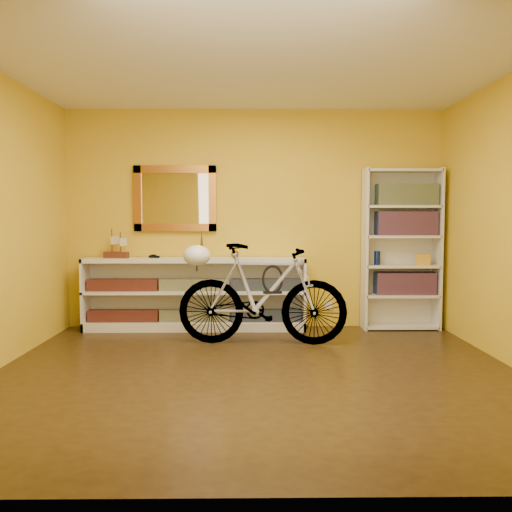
{
  "coord_description": "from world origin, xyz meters",
  "views": [
    {
      "loc": [
        -0.06,
        -4.4,
        1.31
      ],
      "look_at": [
        0.0,
        0.7,
        0.95
      ],
      "focal_mm": 37.28,
      "sensor_mm": 36.0,
      "label": 1
    }
  ],
  "objects_px": {
    "bookcase": "(401,249)",
    "helmet": "(197,255)",
    "bicycle": "(262,294)",
    "console_unit": "(195,294)"
  },
  "relations": [
    {
      "from": "bookcase",
      "to": "helmet",
      "type": "height_order",
      "value": "bookcase"
    },
    {
      "from": "bicycle",
      "to": "helmet",
      "type": "relative_size",
      "value": 6.27
    },
    {
      "from": "bicycle",
      "to": "helmet",
      "type": "height_order",
      "value": "bicycle"
    },
    {
      "from": "console_unit",
      "to": "helmet",
      "type": "relative_size",
      "value": 9.1
    },
    {
      "from": "bicycle",
      "to": "helmet",
      "type": "xyz_separation_m",
      "value": [
        -0.68,
        0.05,
        0.4
      ]
    },
    {
      "from": "helmet",
      "to": "bookcase",
      "type": "bearing_deg",
      "value": 17.17
    },
    {
      "from": "bookcase",
      "to": "helmet",
      "type": "xyz_separation_m",
      "value": [
        -2.34,
        -0.72,
        -0.02
      ]
    },
    {
      "from": "helmet",
      "to": "bicycle",
      "type": "bearing_deg",
      "value": -4.32
    },
    {
      "from": "console_unit",
      "to": "bicycle",
      "type": "bearing_deg",
      "value": -43.96
    },
    {
      "from": "console_unit",
      "to": "helmet",
      "type": "height_order",
      "value": "helmet"
    }
  ]
}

